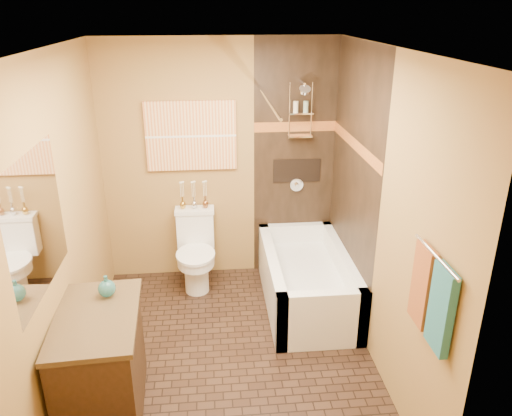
{
  "coord_description": "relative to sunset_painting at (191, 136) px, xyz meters",
  "views": [
    {
      "loc": [
        -0.1,
        -3.44,
        2.76
      ],
      "look_at": [
        0.27,
        0.4,
        1.19
      ],
      "focal_mm": 35.0,
      "sensor_mm": 36.0,
      "label": 1
    }
  ],
  "objects": [
    {
      "name": "wall_front",
      "position": [
        0.28,
        -2.98,
        -0.3
      ],
      "size": [
        2.4,
        0.02,
        2.5
      ],
      "primitive_type": "cube",
      "color": "olive",
      "rests_on": "floor"
    },
    {
      "name": "vanity_mirror",
      "position": [
        -0.9,
        -1.97,
        -0.05
      ],
      "size": [
        0.01,
        1.0,
        0.9
      ],
      "primitive_type": "cube",
      "color": "white",
      "rests_on": "wall_left"
    },
    {
      "name": "teal_bottle",
      "position": [
        -0.59,
        -1.73,
        -0.66
      ],
      "size": [
        0.17,
        0.17,
        0.2
      ],
      "primitive_type": null,
      "rotation": [
        0.0,
        0.0,
        -0.38
      ],
      "color": "#236B69",
      "rests_on": "vanity"
    },
    {
      "name": "wall_left",
      "position": [
        -0.92,
        -1.48,
        -0.3
      ],
      "size": [
        0.02,
        3.0,
        2.5
      ],
      "primitive_type": "cube",
      "color": "olive",
      "rests_on": "floor"
    },
    {
      "name": "bathtub",
      "position": [
        1.08,
        -0.73,
        -1.33
      ],
      "size": [
        0.8,
        1.5,
        0.55
      ],
      "color": "white",
      "rests_on": "floor"
    },
    {
      "name": "curtain_rod",
      "position": [
        0.68,
        -0.73,
        0.47
      ],
      "size": [
        0.03,
        1.55,
        0.03
      ],
      "primitive_type": "cylinder",
      "rotation": [
        1.57,
        0.0,
        0.0
      ],
      "color": "silver",
      "rests_on": "wall_back"
    },
    {
      "name": "mosaic_band_right",
      "position": [
        1.46,
        -0.73,
        0.07
      ],
      "size": [
        0.01,
        1.5,
        0.1
      ],
      "primitive_type": "cube",
      "color": "#9C451C",
      "rests_on": "alcove_tile_right"
    },
    {
      "name": "towel_teal",
      "position": [
        1.44,
        -2.66,
        -0.37
      ],
      "size": [
        0.05,
        0.22,
        0.52
      ],
      "primitive_type": "cube",
      "color": "#1F5D6A",
      "rests_on": "towel_bar"
    },
    {
      "name": "alcove_tile_back",
      "position": [
        1.06,
        0.01,
        -0.3
      ],
      "size": [
        0.85,
        0.01,
        2.5
      ],
      "primitive_type": "cube",
      "color": "black",
      "rests_on": "wall_back"
    },
    {
      "name": "mosaic_band_back",
      "position": [
        1.06,
        0.0,
        0.07
      ],
      "size": [
        0.85,
        0.01,
        0.1
      ],
      "primitive_type": "cube",
      "color": "#9C451C",
      "rests_on": "alcove_tile_back"
    },
    {
      "name": "wall_back",
      "position": [
        0.28,
        0.02,
        -0.3
      ],
      "size": [
        2.4,
        0.02,
        2.5
      ],
      "primitive_type": "cube",
      "color": "olive",
      "rests_on": "floor"
    },
    {
      "name": "sunset_painting",
      "position": [
        0.0,
        0.0,
        0.0
      ],
      "size": [
        0.9,
        0.04,
        0.7
      ],
      "primitive_type": "cube",
      "color": "orange",
      "rests_on": "wall_back"
    },
    {
      "name": "ceiling",
      "position": [
        0.28,
        -1.48,
        0.95
      ],
      "size": [
        3.0,
        3.0,
        0.0
      ],
      "primitive_type": "plane",
      "color": "silver",
      "rests_on": "wall_back"
    },
    {
      "name": "towel_bar",
      "position": [
        1.43,
        -2.53,
        -0.1
      ],
      "size": [
        0.02,
        0.55,
        0.02
      ],
      "primitive_type": "cylinder",
      "rotation": [
        1.57,
        0.0,
        0.0
      ],
      "color": "silver",
      "rests_on": "wall_right"
    },
    {
      "name": "towel_rust",
      "position": [
        1.44,
        -2.4,
        -0.37
      ],
      "size": [
        0.05,
        0.22,
        0.52
      ],
      "primitive_type": "cube",
      "color": "brown",
      "rests_on": "towel_bar"
    },
    {
      "name": "vanity",
      "position": [
        -0.64,
        -1.97,
        -1.14
      ],
      "size": [
        0.61,
        0.95,
        0.81
      ],
      "rotation": [
        0.0,
        0.0,
        0.06
      ],
      "color": "black",
      "rests_on": "floor"
    },
    {
      "name": "toilet",
      "position": [
        0.0,
        -0.27,
        -1.14
      ],
      "size": [
        0.41,
        0.6,
        0.8
      ],
      "rotation": [
        0.0,
        0.0,
        -0.01
      ],
      "color": "white",
      "rests_on": "floor"
    },
    {
      "name": "shower_fixtures",
      "position": [
        1.08,
        -0.1,
        0.12
      ],
      "size": [
        0.24,
        0.33,
        1.16
      ],
      "color": "silver",
      "rests_on": "floor"
    },
    {
      "name": "bud_vases",
      "position": [
        0.0,
        -0.09,
        -0.59
      ],
      "size": [
        0.3,
        0.06,
        0.29
      ],
      "color": "#BA913A",
      "rests_on": "toilet"
    },
    {
      "name": "alcove_tile_right",
      "position": [
        1.47,
        -0.73,
        -0.3
      ],
      "size": [
        0.01,
        1.5,
        2.5
      ],
      "primitive_type": "cube",
      "color": "black",
      "rests_on": "wall_right"
    },
    {
      "name": "alcove_niche",
      "position": [
        1.08,
        0.01,
        -0.4
      ],
      "size": [
        0.5,
        0.01,
        0.25
      ],
      "primitive_type": "cube",
      "color": "black",
      "rests_on": "alcove_tile_back"
    },
    {
      "name": "floor",
      "position": [
        0.28,
        -1.48,
        -1.55
      ],
      "size": [
        3.0,
        3.0,
        0.0
      ],
      "primitive_type": "plane",
      "color": "black",
      "rests_on": "ground"
    },
    {
      "name": "wall_right",
      "position": [
        1.48,
        -1.48,
        -0.3
      ],
      "size": [
        0.02,
        3.0,
        2.5
      ],
      "primitive_type": "cube",
      "color": "olive",
      "rests_on": "floor"
    }
  ]
}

